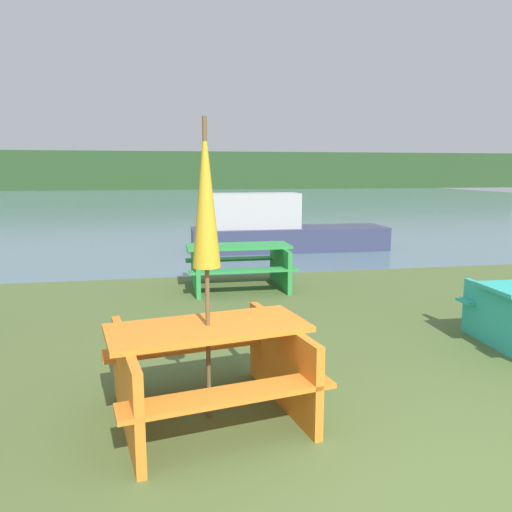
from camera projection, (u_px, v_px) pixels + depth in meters
name	position (u px, v px, depth m)	size (l,w,h in m)	color
water	(187.00, 200.00, 34.00)	(60.00, 50.00, 0.00)	slate
far_treeline	(177.00, 171.00, 53.03)	(80.00, 1.60, 4.00)	#284723
picnic_table_orange	(209.00, 363.00, 4.06)	(1.82, 1.65, 0.79)	orange
picnic_table_green	(239.00, 262.00, 8.59)	(1.76, 1.38, 0.75)	green
umbrella_gold	(206.00, 198.00, 3.83)	(0.22, 0.22, 2.42)	brown
boat	(279.00, 230.00, 12.65)	(4.97, 1.33, 1.45)	#333856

